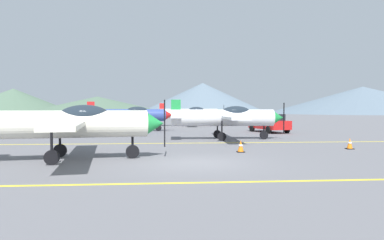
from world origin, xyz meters
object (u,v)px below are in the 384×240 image
at_px(traffic_cone_side, 241,146).
at_px(airplane_far, 131,115).
at_px(car_sedan, 269,123).
at_px(airplane_near, 69,123).
at_px(traffic_cone_front, 350,144).
at_px(airplane_mid, 227,117).
at_px(airplane_back, 191,113).

bearing_deg(traffic_cone_side, airplane_far, 113.11).
bearing_deg(car_sedan, airplane_near, -130.05).
bearing_deg(traffic_cone_front, airplane_far, 130.39).
height_order(airplane_mid, car_sedan, airplane_mid).
distance_m(airplane_near, traffic_cone_side, 7.95).
xyz_separation_m(airplane_back, car_sedan, (5.95, -11.93, -0.68)).
xyz_separation_m(traffic_cone_front, traffic_cone_side, (-5.96, -0.83, 0.00)).
relative_size(airplane_mid, traffic_cone_front, 15.30).
height_order(airplane_far, traffic_cone_front, airplane_far).
bearing_deg(airplane_mid, traffic_cone_side, -94.83).
height_order(airplane_near, traffic_cone_side, airplane_near).
distance_m(airplane_far, car_sedan, 12.47).
bearing_deg(airplane_back, traffic_cone_front, -75.59).
bearing_deg(traffic_cone_side, airplane_mid, 85.17).
height_order(airplane_near, car_sedan, airplane_near).
distance_m(airplane_mid, traffic_cone_front, 8.24).
bearing_deg(airplane_far, airplane_near, -92.83).
distance_m(airplane_near, airplane_back, 28.49).
xyz_separation_m(airplane_mid, car_sedan, (4.97, 6.65, -0.68)).
relative_size(airplane_near, airplane_back, 1.00).
distance_m(airplane_far, airplane_back, 11.68).
relative_size(airplane_near, airplane_far, 1.00).
bearing_deg(car_sedan, traffic_cone_front, -88.21).
height_order(airplane_far, car_sedan, airplane_far).
relative_size(airplane_mid, traffic_cone_side, 15.30).
distance_m(airplane_near, traffic_cone_front, 13.90).
height_order(airplane_back, traffic_cone_front, airplane_back).
height_order(airplane_back, car_sedan, airplane_back).
xyz_separation_m(airplane_mid, traffic_cone_front, (5.37, -6.12, -1.24)).
bearing_deg(airplane_far, car_sedan, -9.76).
bearing_deg(traffic_cone_side, car_sedan, 67.76).
relative_size(airplane_back, traffic_cone_front, 15.34).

